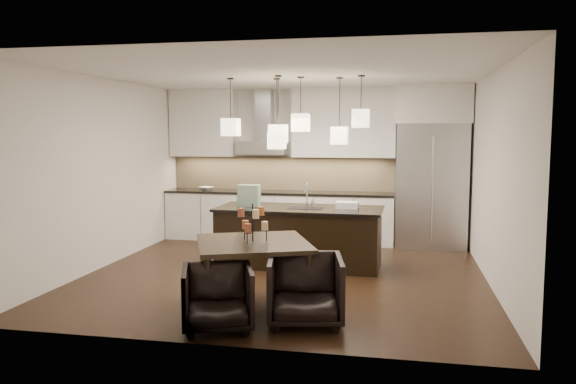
% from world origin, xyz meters
% --- Properties ---
extents(floor, '(5.50, 5.50, 0.02)m').
position_xyz_m(floor, '(0.00, 0.00, -0.01)').
color(floor, black).
rests_on(floor, ground).
extents(ceiling, '(5.50, 5.50, 0.02)m').
position_xyz_m(ceiling, '(0.00, 0.00, 2.81)').
color(ceiling, white).
rests_on(ceiling, wall_back).
extents(wall_back, '(5.50, 0.02, 2.80)m').
position_xyz_m(wall_back, '(0.00, 2.76, 1.40)').
color(wall_back, silver).
rests_on(wall_back, ground).
extents(wall_front, '(5.50, 0.02, 2.80)m').
position_xyz_m(wall_front, '(0.00, -2.76, 1.40)').
color(wall_front, silver).
rests_on(wall_front, ground).
extents(wall_left, '(0.02, 5.50, 2.80)m').
position_xyz_m(wall_left, '(-2.76, 0.00, 1.40)').
color(wall_left, silver).
rests_on(wall_left, ground).
extents(wall_right, '(0.02, 5.50, 2.80)m').
position_xyz_m(wall_right, '(2.76, 0.00, 1.40)').
color(wall_right, silver).
rests_on(wall_right, ground).
extents(refrigerator, '(1.20, 0.72, 2.15)m').
position_xyz_m(refrigerator, '(2.10, 2.38, 1.07)').
color(refrigerator, '#B7B7BA').
rests_on(refrigerator, floor).
extents(fridge_panel, '(1.26, 0.72, 0.65)m').
position_xyz_m(fridge_panel, '(2.10, 2.38, 2.47)').
color(fridge_panel, silver).
rests_on(fridge_panel, refrigerator).
extents(lower_cabinets, '(4.21, 0.62, 0.88)m').
position_xyz_m(lower_cabinets, '(-0.62, 2.43, 0.44)').
color(lower_cabinets, silver).
rests_on(lower_cabinets, floor).
extents(countertop, '(4.21, 0.66, 0.04)m').
position_xyz_m(countertop, '(-0.62, 2.43, 0.90)').
color(countertop, black).
rests_on(countertop, lower_cabinets).
extents(backsplash, '(4.21, 0.02, 0.63)m').
position_xyz_m(backsplash, '(-0.62, 2.73, 1.24)').
color(backsplash, tan).
rests_on(backsplash, countertop).
extents(upper_cab_left, '(1.25, 0.35, 1.25)m').
position_xyz_m(upper_cab_left, '(-2.10, 2.57, 2.17)').
color(upper_cab_left, silver).
rests_on(upper_cab_left, wall_back).
extents(upper_cab_right, '(1.85, 0.35, 1.25)m').
position_xyz_m(upper_cab_right, '(0.55, 2.57, 2.17)').
color(upper_cab_right, silver).
rests_on(upper_cab_right, wall_back).
extents(hood_canopy, '(0.90, 0.52, 0.24)m').
position_xyz_m(hood_canopy, '(-0.93, 2.48, 1.72)').
color(hood_canopy, '#B7B7BA').
rests_on(hood_canopy, wall_back).
extents(hood_chimney, '(0.30, 0.28, 0.96)m').
position_xyz_m(hood_chimney, '(-0.93, 2.59, 2.32)').
color(hood_chimney, '#B7B7BA').
rests_on(hood_chimney, hood_canopy).
extents(fruit_bowl, '(0.34, 0.34, 0.06)m').
position_xyz_m(fruit_bowl, '(-2.00, 2.38, 0.95)').
color(fruit_bowl, silver).
rests_on(fruit_bowl, countertop).
extents(island_body, '(2.42, 1.03, 0.84)m').
position_xyz_m(island_body, '(0.10, 0.58, 0.42)').
color(island_body, black).
rests_on(island_body, floor).
extents(island_top, '(2.50, 1.10, 0.04)m').
position_xyz_m(island_top, '(0.10, 0.58, 0.86)').
color(island_top, black).
rests_on(island_top, island_body).
extents(faucet, '(0.10, 0.23, 0.36)m').
position_xyz_m(faucet, '(0.20, 0.67, 1.06)').
color(faucet, silver).
rests_on(faucet, island_top).
extents(tote_bag, '(0.33, 0.18, 0.33)m').
position_xyz_m(tote_bag, '(-0.68, 0.59, 1.04)').
color(tote_bag, '#134529').
rests_on(tote_bag, island_top).
extents(food_container, '(0.33, 0.24, 0.10)m').
position_xyz_m(food_container, '(0.81, 0.62, 0.93)').
color(food_container, silver).
rests_on(food_container, island_top).
extents(dining_table, '(1.62, 1.62, 0.75)m').
position_xyz_m(dining_table, '(-0.08, -1.46, 0.37)').
color(dining_table, black).
rests_on(dining_table, floor).
extents(candelabra, '(0.47, 0.47, 0.44)m').
position_xyz_m(candelabra, '(-0.08, -1.46, 0.97)').
color(candelabra, black).
rests_on(candelabra, dining_table).
extents(candle_a, '(0.10, 0.10, 0.10)m').
position_xyz_m(candle_a, '(0.05, -1.40, 0.92)').
color(candle_a, beige).
rests_on(candle_a, candelabra).
extents(candle_b, '(0.10, 0.10, 0.10)m').
position_xyz_m(candle_b, '(-0.19, -1.37, 0.92)').
color(candle_b, '#C25726').
rests_on(candle_b, candelabra).
extents(candle_c, '(0.10, 0.10, 0.10)m').
position_xyz_m(candle_c, '(-0.10, -1.59, 0.92)').
color(candle_c, '#99492D').
rests_on(candle_c, candelabra).
extents(candle_d, '(0.10, 0.10, 0.10)m').
position_xyz_m(candle_d, '(-0.02, -1.33, 1.08)').
color(candle_d, '#C25726').
rests_on(candle_d, candelabra).
extents(candle_e, '(0.10, 0.10, 0.10)m').
position_xyz_m(candle_e, '(-0.21, -1.49, 1.08)').
color(candle_e, '#99492D').
rests_on(candle_e, candelabra).
extents(candle_f, '(0.10, 0.10, 0.10)m').
position_xyz_m(candle_f, '(-0.02, -1.57, 1.08)').
color(candle_f, beige).
rests_on(candle_f, candelabra).
extents(armchair_left, '(0.90, 0.91, 0.65)m').
position_xyz_m(armchair_left, '(-0.23, -2.32, 0.33)').
color(armchair_left, black).
rests_on(armchair_left, floor).
extents(armchair_right, '(0.91, 0.92, 0.72)m').
position_xyz_m(armchair_right, '(0.62, -1.98, 0.36)').
color(armchair_right, black).
rests_on(armchair_right, floor).
extents(pendant_a, '(0.24, 0.24, 0.26)m').
position_xyz_m(pendant_a, '(-0.93, 0.48, 2.08)').
color(pendant_a, beige).
rests_on(pendant_a, ceiling).
extents(pendant_b, '(0.24, 0.24, 0.26)m').
position_xyz_m(pendant_b, '(-0.26, 0.65, 1.88)').
color(pendant_b, beige).
rests_on(pendant_b, ceiling).
extents(pendant_c, '(0.24, 0.24, 0.26)m').
position_xyz_m(pendant_c, '(0.13, 0.49, 2.14)').
color(pendant_c, beige).
rests_on(pendant_c, ceiling).
extents(pendant_d, '(0.24, 0.24, 0.26)m').
position_xyz_m(pendant_d, '(0.68, 0.70, 1.95)').
color(pendant_d, beige).
rests_on(pendant_d, ceiling).
extents(pendant_e, '(0.24, 0.24, 0.26)m').
position_xyz_m(pendant_e, '(1.00, 0.47, 2.19)').
color(pendant_e, beige).
rests_on(pendant_e, ceiling).
extents(pendant_f, '(0.24, 0.24, 0.26)m').
position_xyz_m(pendant_f, '(-0.15, 0.25, 1.98)').
color(pendant_f, beige).
rests_on(pendant_f, ceiling).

